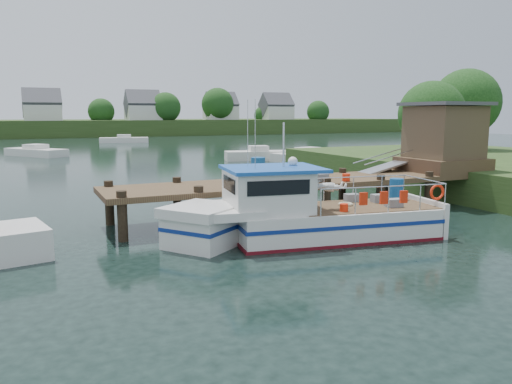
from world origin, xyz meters
name	(u,v)px	position (x,y,z in m)	size (l,w,h in m)	color
ground_plane	(263,218)	(0.00, 0.00, 0.00)	(160.00, 160.00, 0.00)	black
far_shore	(72,124)	(0.01, 82.37, 2.10)	(140.00, 42.55, 9.22)	#324B1E
dock	(399,154)	(6.51, 0.01, 2.24)	(16.60, 3.00, 4.78)	brown
lobster_boat	(302,215)	(-0.33, -3.48, 0.80)	(9.15, 3.86, 4.40)	silver
moored_far	(124,140)	(4.66, 54.99, 0.42)	(6.94, 3.52, 1.13)	silver
moored_b	(258,155)	(10.24, 22.27, 0.47)	(5.99, 3.18, 1.26)	silver
moored_c	(309,155)	(14.25, 20.43, 0.41)	(7.41, 4.11, 1.11)	silver
moored_d	(36,152)	(-7.19, 35.02, 0.42)	(5.63, 6.76, 1.13)	silver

